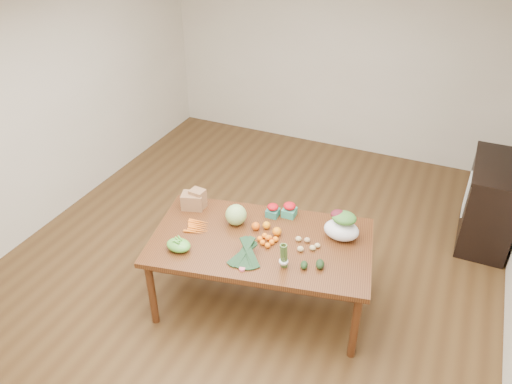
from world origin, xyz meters
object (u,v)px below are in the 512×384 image
at_px(cabbage, 236,215).
at_px(mandarin_cluster, 268,239).
at_px(asparagus_bundle, 284,256).
at_px(cabinet, 490,203).
at_px(paper_bag, 193,199).
at_px(dining_table, 261,272).
at_px(kale_bunch, 245,255).
at_px(salad_bag, 342,227).

height_order(cabbage, mandarin_cluster, cabbage).
distance_m(mandarin_cluster, asparagus_bundle, 0.36).
distance_m(cabinet, paper_bag, 3.24).
bearing_deg(dining_table, mandarin_cluster, -16.29).
height_order(mandarin_cluster, asparagus_bundle, asparagus_bundle).
bearing_deg(asparagus_bundle, mandarin_cluster, 123.05).
bearing_deg(asparagus_bundle, paper_bag, 146.43).
bearing_deg(kale_bunch, dining_table, 77.76).
bearing_deg(kale_bunch, paper_bag, 135.23).
xyz_separation_m(paper_bag, cabbage, (0.50, -0.06, 0.00)).
distance_m(cabbage, asparagus_bundle, 0.74).
distance_m(cabinet, kale_bunch, 2.99).
relative_size(dining_table, cabbage, 9.85).
relative_size(cabbage, kale_bunch, 0.49).
relative_size(cabbage, salad_bag, 0.63).
bearing_deg(salad_bag, asparagus_bundle, -119.51).
distance_m(dining_table, kale_bunch, 0.56).
height_order(paper_bag, asparagus_bundle, asparagus_bundle).
xyz_separation_m(cabbage, salad_bag, (0.95, 0.18, 0.02)).
distance_m(cabinet, asparagus_bundle, 2.74).
bearing_deg(dining_table, salad_bag, 15.02).
distance_m(dining_table, salad_bag, 0.87).
distance_m(kale_bunch, salad_bag, 0.92).
height_order(dining_table, paper_bag, paper_bag).
distance_m(cabinet, mandarin_cluster, 2.69).
height_order(dining_table, asparagus_bundle, asparagus_bundle).
height_order(cabinet, paper_bag, paper_bag).
xyz_separation_m(mandarin_cluster, salad_bag, (0.57, 0.32, 0.08)).
relative_size(mandarin_cluster, salad_bag, 0.57).
relative_size(cabbage, asparagus_bundle, 0.79).
height_order(paper_bag, mandarin_cluster, paper_bag).
bearing_deg(paper_bag, salad_bag, 4.69).
xyz_separation_m(dining_table, salad_bag, (0.64, 0.32, 0.50)).
bearing_deg(cabbage, asparagus_bundle, -32.13).
xyz_separation_m(mandarin_cluster, asparagus_bundle, (0.25, -0.25, 0.08)).
height_order(paper_bag, salad_bag, salad_bag).
bearing_deg(paper_bag, kale_bunch, -33.37).
relative_size(paper_bag, cabbage, 1.39).
xyz_separation_m(dining_table, cabinet, (1.90, 1.94, 0.10)).
relative_size(cabinet, cabbage, 5.15).
xyz_separation_m(paper_bag, asparagus_bundle, (1.12, -0.46, 0.03)).
bearing_deg(asparagus_bundle, salad_bag, 49.09).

